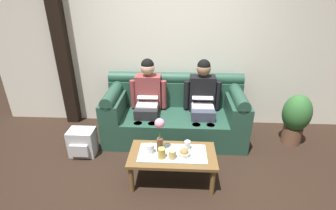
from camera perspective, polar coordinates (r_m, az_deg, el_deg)
ground_plane at (r=3.11m, az=0.89°, el=-18.37°), size 14.00×14.00×0.00m
back_wall_patterned at (r=4.01m, az=1.96°, el=15.31°), size 6.00×0.12×2.90m
timber_pillar at (r=4.31m, az=-23.51°, el=14.03°), size 0.20×0.20×2.90m
couch at (r=3.85m, az=1.57°, el=-2.12°), size 2.10×0.88×0.96m
person_left at (r=3.75m, az=-4.67°, el=1.88°), size 0.56×0.67×1.22m
person_right at (r=3.74m, az=7.93°, el=1.61°), size 0.56×0.67×1.22m
coffee_table at (r=2.99m, az=1.03°, el=-11.83°), size 1.02×0.53×0.40m
flower_vase at (r=2.84m, az=-1.93°, el=-6.14°), size 0.11×0.11×0.43m
snack_bowl at (r=2.89m, az=3.77°, el=-11.02°), size 0.13×0.13×0.11m
cup_near_left at (r=3.00m, az=4.48°, el=-9.17°), size 0.07×0.07×0.11m
cup_near_right at (r=2.84m, az=-1.49°, el=-11.01°), size 0.08×0.08×0.12m
cup_far_center at (r=2.84m, az=0.88°, el=-11.26°), size 0.08×0.08×0.11m
cup_far_left at (r=2.93m, az=-4.06°, el=-9.98°), size 0.08×0.08×0.11m
backpack_left at (r=3.71m, az=-19.08°, el=-8.17°), size 0.36×0.30×0.38m
potted_plant at (r=4.10m, az=27.36°, el=-2.49°), size 0.40×0.40×0.78m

